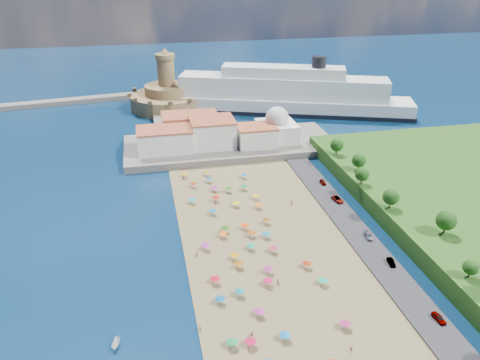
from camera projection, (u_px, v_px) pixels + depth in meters
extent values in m
plane|color=#071938|center=(244.00, 242.00, 136.84)|extent=(700.00, 700.00, 0.00)
cube|color=#59544C|center=(230.00, 145.00, 202.39)|extent=(90.00, 36.00, 3.00)
cube|color=#59544C|center=(173.00, 124.00, 229.21)|extent=(18.00, 70.00, 2.40)
cube|color=silver|center=(165.00, 140.00, 190.98)|extent=(22.00, 14.00, 9.00)
cube|color=silver|center=(212.00, 133.00, 196.08)|extent=(18.00, 16.00, 11.00)
cube|color=silver|center=(256.00, 136.00, 196.60)|extent=(16.00, 12.00, 8.00)
cube|color=silver|center=(190.00, 126.00, 205.36)|extent=(24.00, 14.00, 10.00)
cube|color=silver|center=(277.00, 132.00, 202.01)|extent=(16.00, 16.00, 8.00)
sphere|color=silver|center=(277.00, 118.00, 199.41)|extent=(10.00, 10.00, 10.00)
cylinder|color=silver|center=(277.00, 110.00, 197.76)|extent=(1.20, 1.20, 1.60)
cylinder|color=olive|center=(168.00, 101.00, 254.42)|extent=(40.00, 40.00, 8.00)
cylinder|color=olive|center=(167.00, 90.00, 251.60)|extent=(24.00, 24.00, 5.00)
cylinder|color=olive|center=(166.00, 72.00, 247.48)|extent=(9.00, 9.00, 14.00)
cylinder|color=olive|center=(165.00, 56.00, 243.92)|extent=(10.40, 10.40, 2.40)
cone|color=olive|center=(164.00, 51.00, 242.75)|extent=(6.00, 6.00, 3.00)
cube|color=black|center=(282.00, 110.00, 250.22)|extent=(134.69, 65.24, 2.19)
cube|color=silver|center=(282.00, 104.00, 248.94)|extent=(133.61, 64.52, 8.10)
cube|color=silver|center=(282.00, 87.00, 244.84)|extent=(107.01, 51.96, 10.79)
cube|color=silver|center=(283.00, 71.00, 241.32)|extent=(63.50, 33.27, 5.40)
cylinder|color=black|center=(319.00, 62.00, 236.78)|extent=(7.20, 7.20, 5.40)
cylinder|color=gray|center=(266.00, 235.00, 137.80)|extent=(0.07, 0.07, 2.00)
cone|color=#11789D|center=(266.00, 233.00, 137.41)|extent=(2.50, 2.50, 0.60)
cylinder|color=gray|center=(273.00, 250.00, 130.97)|extent=(0.07, 0.07, 2.00)
cone|color=#AF2551|center=(273.00, 247.00, 130.58)|extent=(2.50, 2.50, 0.60)
cylinder|color=gray|center=(268.00, 283.00, 117.92)|extent=(0.07, 0.07, 2.00)
cone|color=#CA1049|center=(268.00, 280.00, 117.53)|extent=(2.50, 2.50, 0.60)
cylinder|color=gray|center=(244.00, 188.00, 165.90)|extent=(0.07, 0.07, 2.00)
cone|color=#14713B|center=(244.00, 186.00, 165.51)|extent=(2.50, 2.50, 0.60)
cylinder|color=gray|center=(323.00, 282.00, 118.07)|extent=(0.07, 0.07, 2.00)
cone|color=#11A086|center=(323.00, 279.00, 117.68)|extent=(2.50, 2.50, 0.60)
cylinder|color=gray|center=(240.00, 293.00, 114.21)|extent=(0.07, 0.07, 2.00)
cone|color=#0D707B|center=(240.00, 290.00, 113.82)|extent=(2.50, 2.50, 0.60)
cylinder|color=gray|center=(215.00, 280.00, 118.67)|extent=(0.07, 0.07, 2.00)
cone|color=red|center=(215.00, 278.00, 118.28)|extent=(2.50, 2.50, 0.60)
cylinder|color=gray|center=(268.00, 271.00, 122.41)|extent=(0.07, 0.07, 2.00)
cone|color=#A3237C|center=(269.00, 268.00, 122.02)|extent=(2.50, 2.50, 0.60)
cylinder|color=gray|center=(256.00, 197.00, 159.72)|extent=(0.07, 0.07, 2.00)
cone|color=yellow|center=(256.00, 195.00, 159.33)|extent=(2.50, 2.50, 0.60)
cylinder|color=gray|center=(251.00, 343.00, 99.41)|extent=(0.07, 0.07, 2.00)
cone|color=#C30F3B|center=(251.00, 340.00, 99.02)|extent=(2.50, 2.50, 0.60)
cylinder|color=gray|center=(251.00, 234.00, 138.28)|extent=(0.07, 0.07, 2.00)
cone|color=#9D4C0E|center=(251.00, 232.00, 137.89)|extent=(2.50, 2.50, 0.60)
cylinder|color=gray|center=(232.00, 344.00, 99.25)|extent=(0.07, 0.07, 2.00)
cone|color=#178142|center=(232.00, 341.00, 98.86)|extent=(2.50, 2.50, 0.60)
cylinder|color=gray|center=(206.00, 247.00, 132.20)|extent=(0.07, 0.07, 2.00)
cone|color=#A22296|center=(205.00, 245.00, 131.81)|extent=(2.50, 2.50, 0.60)
cylinder|color=gray|center=(184.00, 175.00, 175.78)|extent=(0.07, 0.07, 2.00)
cone|color=orange|center=(184.00, 173.00, 175.39)|extent=(2.50, 2.50, 0.60)
cylinder|color=gray|center=(216.00, 199.00, 158.26)|extent=(0.07, 0.07, 2.00)
cone|color=red|center=(216.00, 197.00, 157.87)|extent=(2.50, 2.50, 0.60)
cylinder|color=gray|center=(209.00, 180.00, 171.57)|extent=(0.07, 0.07, 2.00)
cone|color=#115E9C|center=(209.00, 178.00, 171.18)|extent=(2.50, 2.50, 0.60)
cylinder|color=gray|center=(245.00, 227.00, 142.14)|extent=(0.07, 0.07, 2.00)
cone|color=#ED440A|center=(245.00, 224.00, 141.75)|extent=(2.50, 2.50, 0.60)
cylinder|color=gray|center=(307.00, 265.00, 124.50)|extent=(0.07, 0.07, 2.00)
cone|color=#9F2C0E|center=(307.00, 262.00, 124.11)|extent=(2.50, 2.50, 0.60)
cylinder|color=gray|center=(259.00, 313.00, 107.79)|extent=(0.07, 0.07, 2.00)
cone|color=#AE2588|center=(259.00, 310.00, 107.40)|extent=(2.50, 2.50, 0.60)
cylinder|color=gray|center=(236.00, 204.00, 154.85)|extent=(0.07, 0.07, 2.00)
cone|color=yellow|center=(236.00, 202.00, 154.46)|extent=(2.50, 2.50, 0.60)
cylinder|color=gray|center=(214.00, 189.00, 165.17)|extent=(0.07, 0.07, 2.00)
cone|color=#A32398|center=(214.00, 187.00, 164.78)|extent=(2.50, 2.50, 0.60)
cylinder|color=gray|center=(223.00, 235.00, 137.95)|extent=(0.07, 0.07, 2.00)
cone|color=#FF660D|center=(223.00, 232.00, 137.56)|extent=(2.50, 2.50, 0.60)
cylinder|color=gray|center=(229.00, 190.00, 164.42)|extent=(0.07, 0.07, 2.00)
cone|color=#1A7314|center=(229.00, 188.00, 164.03)|extent=(2.50, 2.50, 0.60)
cylinder|color=gray|center=(267.00, 221.00, 145.18)|extent=(0.07, 0.07, 2.00)
cone|color=#7D460B|center=(267.00, 219.00, 144.78)|extent=(2.50, 2.50, 0.60)
cylinder|color=gray|center=(193.00, 185.00, 167.95)|extent=(0.07, 0.07, 2.00)
cone|color=#9D340E|center=(193.00, 183.00, 167.56)|extent=(2.50, 2.50, 0.60)
cylinder|color=gray|center=(345.00, 325.00, 104.25)|extent=(0.07, 0.07, 2.00)
cone|color=#AC2464|center=(345.00, 322.00, 103.85)|extent=(2.50, 2.50, 0.60)
cylinder|color=gray|center=(206.00, 173.00, 176.91)|extent=(0.07, 0.07, 2.00)
cone|color=#9C680E|center=(206.00, 171.00, 176.52)|extent=(2.50, 2.50, 0.60)
cylinder|color=gray|center=(192.00, 201.00, 156.89)|extent=(0.07, 0.07, 2.00)
cone|color=teal|center=(192.00, 199.00, 156.50)|extent=(2.50, 2.50, 0.60)
cylinder|color=gray|center=(220.00, 301.00, 111.77)|extent=(0.07, 0.07, 2.00)
cone|color=#0B5294|center=(220.00, 298.00, 111.38)|extent=(2.50, 2.50, 0.60)
cylinder|color=gray|center=(239.00, 265.00, 124.48)|extent=(0.07, 0.07, 2.00)
cone|color=#95560D|center=(239.00, 262.00, 124.09)|extent=(2.50, 2.50, 0.60)
cylinder|color=gray|center=(244.00, 176.00, 174.69)|extent=(0.07, 0.07, 2.00)
cone|color=#0E69BC|center=(244.00, 174.00, 174.30)|extent=(2.50, 2.50, 0.60)
cylinder|color=gray|center=(285.00, 337.00, 101.09)|extent=(0.07, 0.07, 2.00)
cone|color=#0D6DAC|center=(285.00, 334.00, 100.70)|extent=(2.50, 2.50, 0.60)
cylinder|color=gray|center=(213.00, 212.00, 150.20)|extent=(0.07, 0.07, 2.00)
cone|color=#0D6FAF|center=(213.00, 210.00, 149.81)|extent=(2.50, 2.50, 0.60)
cylinder|color=gray|center=(225.00, 230.00, 140.71)|extent=(0.07, 0.07, 2.00)
cone|color=#246511|center=(225.00, 227.00, 140.32)|extent=(2.50, 2.50, 0.60)
cylinder|color=gray|center=(258.00, 206.00, 153.64)|extent=(0.07, 0.07, 2.00)
cone|color=orange|center=(259.00, 204.00, 153.25)|extent=(2.50, 2.50, 0.60)
cylinder|color=gray|center=(234.00, 257.00, 127.98)|extent=(0.07, 0.07, 2.00)
cone|color=#CD8109|center=(234.00, 254.00, 127.59)|extent=(2.50, 2.50, 0.60)
cylinder|color=gray|center=(251.00, 247.00, 132.13)|extent=(0.07, 0.07, 2.00)
cone|color=#0F8D6F|center=(251.00, 245.00, 131.74)|extent=(2.50, 2.50, 0.60)
imported|color=tan|center=(351.00, 350.00, 98.02)|extent=(1.04, 1.07, 1.80)
imported|color=tan|center=(184.00, 178.00, 173.36)|extent=(0.54, 1.12, 1.85)
imported|color=tan|center=(196.00, 255.00, 128.85)|extent=(0.98, 1.08, 1.81)
imported|color=tan|center=(200.00, 327.00, 103.80)|extent=(0.44, 0.67, 1.83)
imported|color=tan|center=(292.00, 203.00, 155.89)|extent=(1.05, 1.76, 1.81)
imported|color=tan|center=(278.00, 282.00, 118.35)|extent=(1.03, 1.10, 1.89)
imported|color=tan|center=(252.00, 334.00, 102.11)|extent=(1.70, 1.04, 1.75)
imported|color=tan|center=(215.00, 203.00, 156.13)|extent=(0.99, 1.10, 1.84)
imported|color=white|center=(116.00, 344.00, 100.00)|extent=(2.28, 3.98, 1.45)
imported|color=gray|center=(369.00, 236.00, 137.38)|extent=(2.53, 4.80, 1.33)
imported|color=gray|center=(338.00, 199.00, 157.87)|extent=(3.11, 5.40, 1.42)
imported|color=gray|center=(323.00, 182.00, 169.87)|extent=(1.87, 4.08, 1.36)
imported|color=gray|center=(439.00, 318.00, 106.19)|extent=(1.98, 4.18, 1.38)
imported|color=gray|center=(391.00, 262.00, 125.59)|extent=(2.00, 4.15, 1.31)
cylinder|color=#382314|center=(469.00, 274.00, 111.75)|extent=(0.50, 0.50, 2.08)
sphere|color=#14380F|center=(471.00, 267.00, 110.94)|extent=(3.75, 3.75, 3.75)
cylinder|color=#382314|center=(444.00, 229.00, 129.02)|extent=(0.50, 0.50, 3.08)
sphere|color=#14380F|center=(446.00, 220.00, 127.82)|extent=(5.55, 5.55, 5.55)
cylinder|color=#382314|center=(390.00, 204.00, 142.26)|extent=(0.50, 0.50, 2.81)
sphere|color=#14380F|center=(391.00, 197.00, 141.16)|extent=(5.05, 5.05, 5.05)
cylinder|color=#382314|center=(361.00, 181.00, 157.38)|extent=(0.50, 0.50, 2.60)
sphere|color=#14380F|center=(362.00, 174.00, 156.37)|extent=(4.67, 4.67, 4.67)
cylinder|color=#382314|center=(358.00, 167.00, 167.36)|extent=(0.50, 0.50, 2.78)
sphere|color=#14380F|center=(359.00, 160.00, 166.28)|extent=(5.00, 5.00, 5.00)
cylinder|color=#382314|center=(336.00, 151.00, 180.76)|extent=(0.50, 0.50, 2.81)
sphere|color=#14380F|center=(337.00, 145.00, 179.66)|extent=(5.07, 5.07, 5.07)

